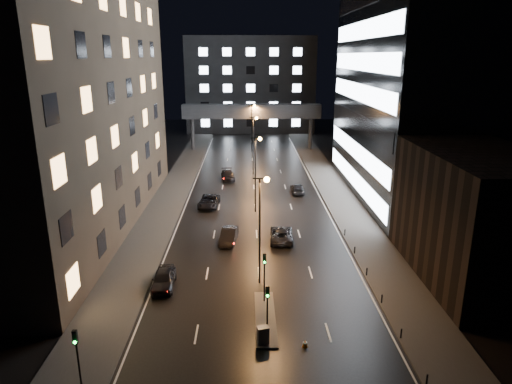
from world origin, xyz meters
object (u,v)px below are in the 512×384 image
car_away_a (164,279)px  car_toward_b (297,188)px  car_toward_a (281,234)px  car_away_b (229,236)px  car_away_d (228,175)px  utility_cabinet (263,335)px  car_away_c (209,201)px

car_away_a → car_toward_b: (15.27, 29.32, -0.14)m
car_toward_a → car_toward_b: car_toward_a is taller
car_away_b → car_toward_b: (9.78, 19.05, -0.10)m
car_away_d → utility_cabinet: bearing=-92.0°
car_away_a → car_toward_a: (11.44, 10.61, -0.06)m
car_toward_a → car_away_b: bearing=6.2°
car_toward_a → car_away_c: bearing=-50.3°
car_away_c → car_away_d: size_ratio=1.07×
car_away_a → car_toward_b: size_ratio=1.02×
car_toward_a → utility_cabinet: 19.61m
car_away_a → car_away_d: 37.48m
car_toward_a → car_away_d: bearing=-72.2°
car_away_c → car_away_b: bearing=-71.1°
car_away_a → utility_cabinet: size_ratio=3.63×
car_away_b → car_toward_a: car_away_b is taller
car_toward_b → utility_cabinet: size_ratio=3.55×
car_away_d → car_toward_a: size_ratio=0.96×
car_away_c → car_away_a: bearing=-91.0°
car_away_c → car_away_d: (2.08, 14.34, -0.02)m
car_toward_a → utility_cabinet: bearing=84.8°
car_away_b → car_toward_a: bearing=9.6°
car_away_b → car_toward_a: 5.96m
car_away_c → car_away_d: 14.49m
car_away_a → car_toward_b: 33.06m
car_away_d → utility_cabinet: 46.23m
car_toward_a → car_away_a: bearing=45.8°
car_away_d → utility_cabinet: car_away_d is taller
car_away_b → utility_cabinet: 19.33m
car_away_a → car_away_d: car_away_a is taller
car_away_c → utility_cabinet: size_ratio=4.22×
car_away_c → car_away_d: bearing=86.4°
car_away_a → car_away_b: (5.49, 10.27, -0.04)m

